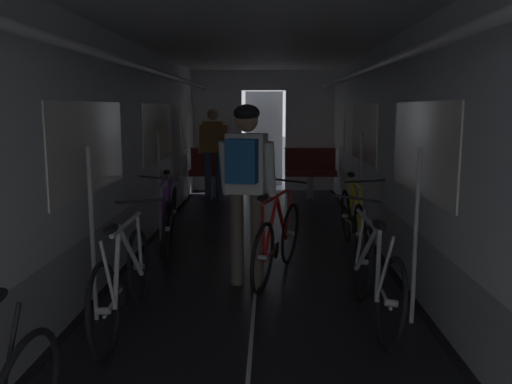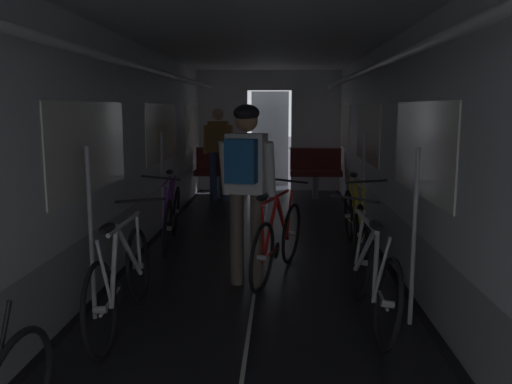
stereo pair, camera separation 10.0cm
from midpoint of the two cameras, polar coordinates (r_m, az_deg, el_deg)
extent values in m
cube|color=black|center=(5.71, -13.84, -8.51)|extent=(0.08, 11.50, 0.01)
cube|color=black|center=(5.62, 15.30, -8.86)|extent=(0.08, 11.50, 0.01)
cube|color=beige|center=(5.49, 0.61, -8.98)|extent=(0.03, 11.27, 0.00)
cube|color=#9EA0A5|center=(5.66, -14.93, -5.60)|extent=(0.12, 11.50, 0.60)
cube|color=silver|center=(5.49, -15.45, 6.88)|extent=(0.12, 11.50, 1.85)
cube|color=white|center=(4.93, -16.70, 4.59)|extent=(0.02, 1.90, 0.80)
cube|color=white|center=(7.70, -9.63, 6.29)|extent=(0.02, 1.90, 0.80)
cube|color=white|center=(10.53, -6.31, 7.05)|extent=(0.02, 1.90, 0.80)
cube|color=yellow|center=(5.56, -14.44, 5.14)|extent=(0.01, 0.20, 0.28)
cylinder|color=white|center=(5.41, -12.19, 13.08)|extent=(0.07, 11.04, 0.07)
cylinder|color=#B7BABF|center=(4.43, -16.62, -4.38)|extent=(0.04, 0.04, 1.40)
cylinder|color=#B7BABF|center=(6.90, -9.55, 0.56)|extent=(0.04, 0.04, 1.40)
cube|color=#9EA0A5|center=(5.56, 16.44, -5.93)|extent=(0.12, 11.50, 0.60)
cube|color=silver|center=(5.39, 17.02, 6.78)|extent=(0.12, 11.50, 1.85)
cube|color=white|center=(4.82, 17.85, 4.44)|extent=(0.02, 1.90, 0.80)
cube|color=white|center=(7.63, 12.23, 6.19)|extent=(0.02, 1.90, 0.80)
cube|color=white|center=(10.47, 9.63, 6.97)|extent=(0.02, 1.90, 0.80)
cube|color=yellow|center=(5.67, 15.56, 5.16)|extent=(0.01, 0.20, 0.28)
cylinder|color=white|center=(5.33, 13.67, 13.09)|extent=(0.07, 11.04, 0.07)
cylinder|color=#B7BABF|center=(4.33, 17.17, -4.73)|extent=(0.04, 0.04, 1.40)
cylinder|color=#B7BABF|center=(6.83, 11.77, 0.41)|extent=(0.04, 0.04, 1.40)
cube|color=silver|center=(11.10, -3.25, 6.54)|extent=(1.00, 0.12, 2.45)
cube|color=silver|center=(11.06, 6.65, 6.49)|extent=(1.00, 0.12, 2.45)
cube|color=silver|center=(11.04, 1.72, 11.86)|extent=(0.90, 0.12, 0.40)
cube|color=#4C4F54|center=(11.75, 1.75, 5.71)|extent=(0.81, 0.04, 2.05)
cube|color=silver|center=(5.28, 0.65, 17.85)|extent=(3.14, 11.62, 0.12)
cylinder|color=gray|center=(10.13, -3.53, 0.60)|extent=(0.12, 0.12, 0.44)
cube|color=maroon|center=(10.10, -3.54, 2.11)|extent=(0.96, 0.44, 0.10)
cube|color=maroon|center=(10.26, -3.44, 3.62)|extent=(0.96, 0.08, 0.40)
torus|color=gray|center=(10.33, -5.81, 4.74)|extent=(0.14, 0.14, 0.02)
cylinder|color=gray|center=(10.10, 6.68, 0.52)|extent=(0.12, 0.12, 0.44)
cube|color=maroon|center=(10.07, 6.71, 2.04)|extent=(0.96, 0.44, 0.10)
cube|color=maroon|center=(10.23, 6.66, 3.56)|extent=(0.96, 0.08, 0.40)
torus|color=gray|center=(10.22, 4.25, 4.72)|extent=(0.14, 0.14, 0.02)
torus|color=black|center=(6.90, 10.30, -2.54)|extent=(0.08, 0.67, 0.67)
cylinder|color=#B2B2B7|center=(6.90, 10.30, -2.54)|extent=(0.09, 0.05, 0.05)
torus|color=black|center=(5.92, 11.72, -4.51)|extent=(0.08, 0.67, 0.67)
cylinder|color=#B2B2B7|center=(5.92, 11.72, -4.51)|extent=(0.09, 0.05, 0.05)
cylinder|color=yellow|center=(6.18, 11.41, -1.84)|extent=(0.08, 0.54, 0.56)
cylinder|color=yellow|center=(6.58, 10.83, -1.17)|extent=(0.06, 0.34, 0.55)
cylinder|color=yellow|center=(6.29, 11.39, 0.79)|extent=(0.05, 0.82, 0.04)
cylinder|color=yellow|center=(6.79, 10.55, -0.65)|extent=(0.05, 0.16, 0.49)
cylinder|color=yellow|center=(6.69, 10.56, -3.11)|extent=(0.03, 0.45, 0.07)
cylinder|color=yellow|center=(5.90, 11.88, -2.15)|extent=(0.05, 0.09, 0.49)
cylinder|color=black|center=(6.48, 10.84, -3.72)|extent=(0.02, 0.17, 0.17)
ellipsoid|color=black|center=(6.70, 10.83, 1.82)|extent=(0.10, 0.24, 0.06)
cylinder|color=black|center=(5.83, 12.20, 1.12)|extent=(0.44, 0.03, 0.05)
torus|color=black|center=(7.18, -8.18, -2.05)|extent=(0.17, 0.68, 0.67)
cylinder|color=#B2B2B7|center=(7.18, -8.18, -2.05)|extent=(0.10, 0.06, 0.06)
torus|color=black|center=(6.18, -8.99, -3.86)|extent=(0.17, 0.68, 0.67)
cylinder|color=#B2B2B7|center=(6.18, -8.99, -3.86)|extent=(0.10, 0.06, 0.06)
cylinder|color=purple|center=(6.45, -8.96, -1.34)|extent=(0.05, 0.55, 0.56)
cylinder|color=purple|center=(6.85, -8.62, -0.73)|extent=(0.12, 0.34, 0.55)
cylinder|color=purple|center=(6.56, -9.12, 1.16)|extent=(0.12, 0.82, 0.04)
cylinder|color=purple|center=(7.07, -8.47, -0.24)|extent=(0.06, 0.17, 0.49)
cylinder|color=purple|center=(6.96, -8.32, -2.59)|extent=(0.08, 0.45, 0.07)
cylinder|color=purple|center=(6.16, -9.25, -1.61)|extent=(0.09, 0.09, 0.49)
cylinder|color=black|center=(6.74, -8.46, -3.16)|extent=(0.05, 0.17, 0.17)
ellipsoid|color=black|center=(6.98, -8.82, 2.13)|extent=(0.12, 0.25, 0.07)
cylinder|color=black|center=(6.10, -9.67, 1.50)|extent=(0.44, 0.07, 0.07)
torus|color=black|center=(3.86, -15.62, -12.05)|extent=(0.09, 0.67, 0.67)
cylinder|color=#B2B2B7|center=(3.86, -15.62, -12.05)|extent=(0.09, 0.05, 0.06)
torus|color=black|center=(4.78, -11.89, -7.75)|extent=(0.09, 0.67, 0.67)
cylinder|color=#B2B2B7|center=(4.78, -11.89, -7.75)|extent=(0.09, 0.05, 0.06)
cylinder|color=silver|center=(4.43, -12.78, -6.20)|extent=(0.07, 0.54, 0.56)
cylinder|color=silver|center=(4.05, -14.28, -7.69)|extent=(0.08, 0.34, 0.55)
cylinder|color=silver|center=(4.22, -13.21, -3.28)|extent=(0.04, 0.82, 0.04)
cylinder|color=silver|center=(3.84, -15.22, -8.32)|extent=(0.06, 0.16, 0.49)
cylinder|color=silver|center=(4.06, -14.65, -11.23)|extent=(0.03, 0.45, 0.07)
cylinder|color=silver|center=(4.69, -11.88, -5.03)|extent=(0.06, 0.09, 0.49)
cylinder|color=black|center=(4.27, -13.78, -10.49)|extent=(0.02, 0.17, 0.17)
ellipsoid|color=black|center=(3.80, -14.89, -3.76)|extent=(0.10, 0.24, 0.07)
cylinder|color=black|center=(4.63, -11.68, -0.87)|extent=(0.44, 0.03, 0.05)
torus|color=black|center=(3.95, 14.62, -11.52)|extent=(0.14, 0.67, 0.67)
cylinder|color=#B2B2B7|center=(3.95, 14.62, -11.52)|extent=(0.10, 0.05, 0.06)
torus|color=black|center=(4.90, 11.89, -7.39)|extent=(0.14, 0.67, 0.67)
cylinder|color=#B2B2B7|center=(4.90, 11.89, -7.39)|extent=(0.10, 0.05, 0.06)
cylinder|color=#ADAFB5|center=(4.54, 12.32, -5.87)|extent=(0.13, 0.54, 0.56)
cylinder|color=#ADAFB5|center=(4.15, 13.39, -7.31)|extent=(0.11, 0.34, 0.55)
cylinder|color=#ADAFB5|center=(4.32, 12.34, -3.03)|extent=(0.06, 0.82, 0.04)
cylinder|color=#ADAFB5|center=(3.93, 14.04, -7.91)|extent=(0.09, 0.16, 0.49)
cylinder|color=#ADAFB5|center=(4.16, 13.94, -10.74)|extent=(0.03, 0.45, 0.07)
cylinder|color=#ADAFB5|center=(4.80, 11.65, -4.74)|extent=(0.10, 0.09, 0.49)
cylinder|color=black|center=(4.38, 13.32, -10.03)|extent=(0.04, 0.17, 0.17)
ellipsoid|color=black|center=(3.90, 13.45, -3.49)|extent=(0.10, 0.24, 0.07)
cylinder|color=black|center=(4.74, 11.17, -0.71)|extent=(0.44, 0.03, 0.09)
cylinder|color=brown|center=(5.15, -1.50, -5.01)|extent=(0.13, 0.13, 0.90)
cylinder|color=brown|center=(5.10, 0.66, -5.15)|extent=(0.13, 0.13, 0.90)
cube|color=silver|center=(5.00, -0.44, 3.06)|extent=(0.40, 0.29, 0.56)
cylinder|color=silver|center=(5.09, -2.77, 2.59)|extent=(0.13, 0.21, 0.53)
cylinder|color=silver|center=(4.97, 2.07, 2.44)|extent=(0.13, 0.21, 0.53)
sphere|color=#9E7051|center=(4.97, -0.44, 7.65)|extent=(0.21, 0.21, 0.21)
ellipsoid|color=black|center=(4.97, -0.44, 8.46)|extent=(0.29, 0.33, 0.16)
cube|color=#1E5693|center=(4.83, -0.98, 3.33)|extent=(0.31, 0.22, 0.40)
torus|color=black|center=(4.93, 1.24, -7.07)|extent=(0.27, 0.67, 0.67)
cylinder|color=#B2B2B7|center=(4.93, 1.24, -7.07)|extent=(0.10, 0.07, 0.06)
torus|color=black|center=(5.87, 4.29, -4.45)|extent=(0.27, 0.67, 0.67)
cylinder|color=#B2B2B7|center=(5.87, 4.29, -4.45)|extent=(0.10, 0.07, 0.06)
cylinder|color=red|center=(5.53, 3.34, -2.95)|extent=(0.16, 0.54, 0.56)
cylinder|color=red|center=(5.15, 2.10, -3.84)|extent=(0.16, 0.33, 0.55)
cylinder|color=red|center=(5.34, 2.74, -0.48)|extent=(0.27, 0.80, 0.04)
cylinder|color=red|center=(4.93, 1.33, -4.14)|extent=(0.04, 0.17, 0.49)
cylinder|color=red|center=(5.14, 2.03, -6.65)|extent=(0.15, 0.44, 0.07)
cylinder|color=red|center=(5.80, 4.09, -2.17)|extent=(0.08, 0.08, 0.49)
cylinder|color=black|center=(5.35, 2.75, -6.27)|extent=(0.07, 0.17, 0.17)
ellipsoid|color=black|center=(4.93, 1.29, -0.57)|extent=(0.16, 0.26, 0.07)
cylinder|color=black|center=(5.77, 3.96, 1.21)|extent=(0.43, 0.15, 0.05)
cylinder|color=#384C75|center=(9.80, -3.14, 1.67)|extent=(0.13, 0.13, 0.90)
cylinder|color=#384C75|center=(9.82, -4.31, 1.67)|extent=(0.13, 0.13, 0.90)
cube|color=olive|center=(9.74, -3.77, 5.93)|extent=(0.36, 0.22, 0.56)
cylinder|color=olive|center=(9.70, -2.48, 5.63)|extent=(0.09, 0.20, 0.53)
cylinder|color=olive|center=(9.75, -5.07, 5.62)|extent=(0.09, 0.20, 0.53)
sphere|color=tan|center=(9.73, -3.79, 8.28)|extent=(0.21, 0.21, 0.21)
camera|label=1|loc=(0.05, -89.44, 0.09)|focal=37.39mm
camera|label=2|loc=(0.05, 90.56, -0.09)|focal=37.39mm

